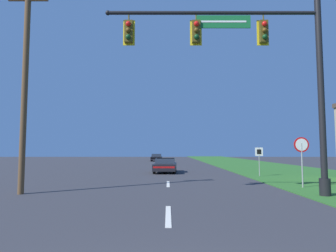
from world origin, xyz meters
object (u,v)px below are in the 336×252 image
object	(u,v)px
stop_sign	(302,151)
utility_pole_near	(25,81)
car_ahead	(165,165)
route_sign_post	(259,155)
signal_mast	(263,67)
far_car	(156,158)

from	to	relation	value
stop_sign	utility_pole_near	size ratio (longest dim) A/B	0.26
car_ahead	route_sign_post	xyz separation A→B (m)	(6.73, -4.02, 0.92)
route_sign_post	signal_mast	bearing A→B (deg)	-105.44
far_car	route_sign_post	bearing A→B (deg)	-74.11
utility_pole_near	far_car	bearing A→B (deg)	83.41
signal_mast	car_ahead	size ratio (longest dim) A/B	2.10
utility_pole_near	car_ahead	bearing A→B (deg)	63.62
car_ahead	far_car	distance (m)	25.77
car_ahead	stop_sign	bearing A→B (deg)	-56.08
stop_sign	utility_pole_near	distance (m)	13.60
car_ahead	stop_sign	distance (m)	12.53
signal_mast	utility_pole_near	distance (m)	10.39
car_ahead	utility_pole_near	bearing A→B (deg)	-116.38
utility_pole_near	route_sign_post	bearing A→B (deg)	32.96
signal_mast	route_sign_post	distance (m)	10.17
stop_sign	utility_pole_near	bearing A→B (deg)	-171.28
far_car	utility_pole_near	bearing A→B (deg)	-96.59
far_car	signal_mast	bearing A→B (deg)	-81.27
far_car	route_sign_post	size ratio (longest dim) A/B	2.09
car_ahead	utility_pole_near	size ratio (longest dim) A/B	0.46
signal_mast	stop_sign	size ratio (longest dim) A/B	3.72
stop_sign	route_sign_post	bearing A→B (deg)	92.04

